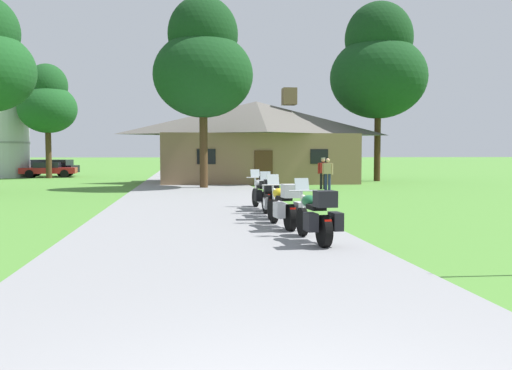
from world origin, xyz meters
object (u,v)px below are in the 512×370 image
Objects in this scene: bystander_red_shirt_near_lodge at (323,172)px; tree_left_far at (47,102)px; bystander_tan_shirt_beside_signpost at (328,173)px; parked_red_sedan_far_left at (48,169)px; metal_silo_distant at (0,136)px; tree_by_lodge_front at (203,63)px; parked_black_suv_far_left at (50,167)px; tree_right_of_lodge at (378,66)px; motorcycle_green_nearest_to_camera at (316,217)px; motorcycle_white_third_in_row at (269,198)px; motorcycle_white_farthest_in_row at (262,193)px; motorcycle_yellow_second_in_row at (284,206)px.

tree_left_far is at bearing 150.87° from bystander_red_shirt_near_lodge.
bystander_tan_shirt_beside_signpost is 0.38× the size of parked_red_sedan_far_left.
metal_silo_distant is 4.66m from parked_red_sedan_far_left.
tree_by_lodge_front is (-6.30, 1.39, 5.81)m from bystander_red_shirt_near_lodge.
metal_silo_distant is (-21.92, 17.22, 2.38)m from bystander_red_shirt_near_lodge.
tree_left_far is at bearing 129.56° from tree_by_lodge_front.
parked_black_suv_far_left is (-12.34, 17.78, -5.99)m from tree_by_lodge_front.
tree_by_lodge_front is at bearing -152.55° from tree_right_of_lodge.
motorcycle_green_nearest_to_camera is 27.82m from tree_right_of_lodge.
motorcycle_green_nearest_to_camera is 4.62m from motorcycle_white_third_in_row.
parked_red_sedan_far_left is at bearing 107.37° from motorcycle_green_nearest_to_camera.
tree_left_far reaches higher than motorcycle_white_farthest_in_row.
parked_red_sedan_far_left is (-24.09, 8.98, -7.27)m from tree_right_of_lodge.
motorcycle_yellow_second_in_row is 15.45m from bystander_red_shirt_near_lodge.
tree_left_far reaches higher than motorcycle_green_nearest_to_camera.
metal_silo_distant reaches higher than motorcycle_white_third_in_row.
metal_silo_distant is at bearing 153.40° from bystander_red_shirt_near_lodge.
metal_silo_distant is 1.53× the size of parked_red_sedan_far_left.
motorcycle_white_farthest_in_row is at bearing -158.27° from parked_red_sedan_far_left.
parked_red_sedan_far_left is (-13.35, 26.98, 0.03)m from motorcycle_white_farthest_in_row.
motorcycle_white_farthest_in_row is 0.48× the size of parked_red_sedan_far_left.
bystander_tan_shirt_beside_signpost is (4.65, 15.93, 0.32)m from motorcycle_green_nearest_to_camera.
motorcycle_green_nearest_to_camera is 36.24m from parked_red_sedan_far_left.
motorcycle_white_farthest_in_row reaches higher than parked_red_sedan_far_left.
motorcycle_white_farthest_in_row is at bearing -82.65° from tree_by_lodge_front.
tree_right_of_lodge is (10.84, 22.39, 7.31)m from motorcycle_yellow_second_in_row.
tree_right_of_lodge is at bearing 64.04° from motorcycle_white_third_in_row.
bystander_red_shirt_near_lodge is at bearing -127.47° from tree_right_of_lodge.
motorcycle_yellow_second_in_row is 0.31× the size of metal_silo_distant.
parked_black_suv_far_left is at bearing 116.02° from motorcycle_white_third_in_row.
bystander_red_shirt_near_lodge is at bearing -40.68° from tree_left_far.
motorcycle_white_farthest_in_row is at bearing -103.50° from bystander_red_shirt_near_lodge.
metal_silo_distant is (-17.02, 31.87, 2.72)m from motorcycle_yellow_second_in_row.
motorcycle_green_nearest_to_camera is 1.00× the size of motorcycle_white_farthest_in_row.
bystander_red_shirt_near_lodge reaches higher than motorcycle_yellow_second_in_row.
parked_black_suv_far_left is (3.28, 1.95, -2.55)m from metal_silo_distant.
metal_silo_distant reaches higher than motorcycle_yellow_second_in_row.
motorcycle_green_nearest_to_camera is 0.20× the size of tree_by_lodge_front.
motorcycle_green_nearest_to_camera and motorcycle_white_third_in_row have the same top height.
motorcycle_white_farthest_in_row is 0.17× the size of tree_right_of_lodge.
tree_by_lodge_front is at bearing -50.44° from tree_left_far.
bystander_red_shirt_near_lodge is (4.66, 16.91, 0.34)m from motorcycle_green_nearest_to_camera.
motorcycle_yellow_second_in_row reaches higher than parked_red_sedan_far_left.
tree_right_of_lodge reaches higher than bystander_red_shirt_near_lodge.
tree_by_lodge_front reaches higher than motorcycle_white_farthest_in_row.
bystander_red_shirt_near_lodge is 0.39× the size of parked_red_sedan_far_left.
motorcycle_yellow_second_in_row is 14.51m from bystander_tan_shirt_beside_signpost.
metal_silo_distant is at bearing 115.89° from motorcycle_white_farthest_in_row.
bystander_tan_shirt_beside_signpost is 0.19× the size of tree_left_far.
tree_right_of_lodge reaches higher than bystander_tan_shirt_beside_signpost.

